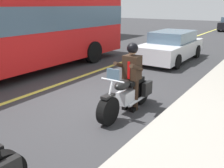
{
  "coord_description": "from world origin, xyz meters",
  "views": [
    {
      "loc": [
        5.12,
        4.05,
        2.62
      ],
      "look_at": [
        0.29,
        0.8,
        0.75
      ],
      "focal_mm": 39.88,
      "sensor_mm": 36.0,
      "label": 1
    }
  ],
  "objects": [
    {
      "name": "car_silver",
      "position": [
        -6.41,
        -0.27,
        0.69
      ],
      "size": [
        4.6,
        1.92,
        1.4
      ],
      "color": "silver",
      "rests_on": "ground_plane"
    },
    {
      "name": "ground_plane",
      "position": [
        0.0,
        0.0,
        0.0
      ],
      "size": [
        80.0,
        80.0,
        0.0
      ],
      "primitive_type": "plane",
      "color": "#333335"
    },
    {
      "name": "bus_near",
      "position": [
        -0.69,
        -4.28,
        1.87
      ],
      "size": [
        11.05,
        2.7,
        3.3
      ],
      "color": "red",
      "rests_on": "ground_plane"
    },
    {
      "name": "motorcycle_main",
      "position": [
        0.05,
        1.1,
        0.45
      ],
      "size": [
        2.21,
        0.6,
        1.26
      ],
      "color": "black",
      "rests_on": "ground_plane"
    },
    {
      "name": "rider_main",
      "position": [
        -0.14,
        1.1,
        1.04
      ],
      "size": [
        0.62,
        0.54,
        1.74
      ],
      "color": "black",
      "rests_on": "ground_plane"
    },
    {
      "name": "lane_center_stripe",
      "position": [
        0.0,
        -2.0,
        0.01
      ],
      "size": [
        60.0,
        0.16,
        0.01
      ],
      "primitive_type": "cube",
      "color": "#E5DB4C",
      "rests_on": "ground_plane"
    }
  ]
}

